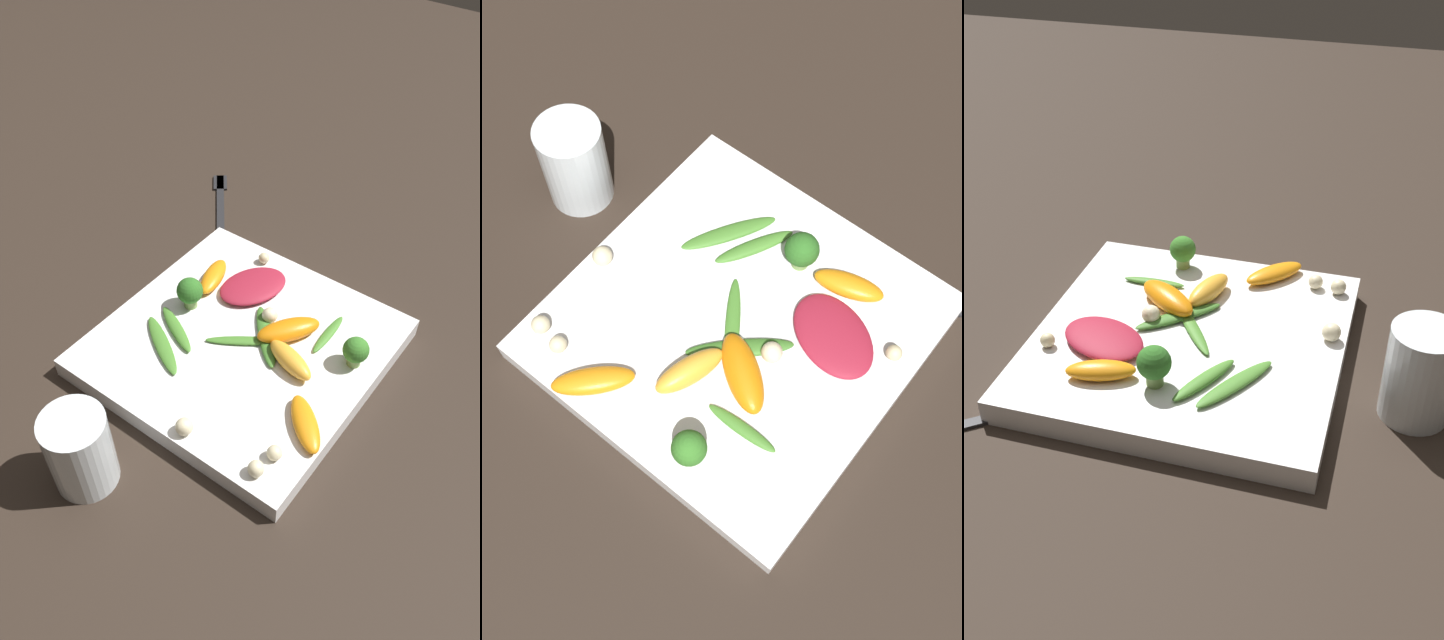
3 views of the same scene
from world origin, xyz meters
The scene contains 20 objects.
ground_plane centered at (0.00, 0.00, 0.00)m, with size 2.40×2.40×0.00m, color #2D231C.
plate centered at (0.00, 0.00, 0.01)m, with size 0.30×0.30×0.03m.
drinking_glass centered at (-0.03, -0.22, 0.05)m, with size 0.06×0.06×0.09m.
radicchio_leaf_0 centered at (-0.04, 0.08, 0.03)m, with size 0.09×0.10×0.01m.
orange_segment_0 centered at (0.04, 0.04, 0.04)m, with size 0.07×0.08×0.02m.
orange_segment_1 centered at (-0.09, 0.06, 0.03)m, with size 0.04×0.07×0.02m.
orange_segment_2 centered at (0.12, -0.06, 0.03)m, with size 0.07×0.07×0.02m.
orange_segment_3 centered at (0.07, 0.00, 0.04)m, with size 0.07×0.04×0.02m.
broccoli_floret_0 centered at (0.12, 0.05, 0.05)m, with size 0.03×0.03×0.04m.
broccoli_floret_1 centered at (-0.08, 0.01, 0.05)m, with size 0.03×0.03×0.04m.
arugula_sprig_0 centered at (0.08, 0.06, 0.03)m, with size 0.01×0.07×0.01m.
arugula_sprig_1 centered at (-0.07, -0.06, 0.03)m, with size 0.09×0.06×0.01m.
arugula_sprig_2 centered at (0.01, 0.00, 0.03)m, with size 0.09×0.06×0.01m.
arugula_sprig_3 centered at (-0.07, -0.03, 0.03)m, with size 0.08×0.05×0.01m.
arugula_sprig_4 centered at (0.02, 0.02, 0.03)m, with size 0.08×0.08×0.01m.
macadamia_nut_0 centered at (-0.06, 0.13, 0.03)m, with size 0.01×0.01×0.01m.
macadamia_nut_1 centered at (0.12, -0.11, 0.03)m, with size 0.02×0.02×0.02m.
macadamia_nut_2 centered at (0.11, -0.13, 0.03)m, with size 0.02×0.02×0.02m.
macadamia_nut_3 centered at (0.03, -0.14, 0.03)m, with size 0.02×0.02×0.02m.
macadamia_nut_4 centered at (0.01, 0.04, 0.03)m, with size 0.02×0.02×0.02m.
Camera 2 is at (0.24, 0.17, 0.63)m, focal length 42.00 mm.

